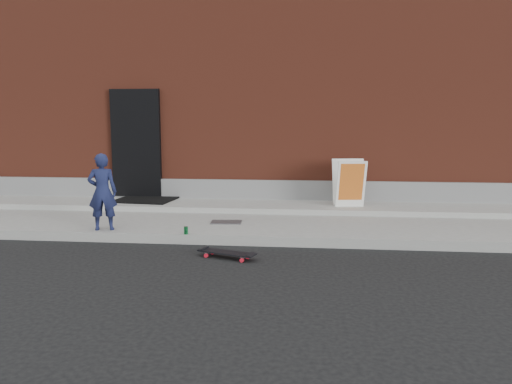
# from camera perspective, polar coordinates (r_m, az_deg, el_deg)

# --- Properties ---
(ground) EXTENTS (80.00, 80.00, 0.00)m
(ground) POSITION_cam_1_polar(r_m,az_deg,el_deg) (7.58, -1.92, -6.18)
(ground) COLOR black
(ground) RESTS_ON ground
(sidewalk) EXTENTS (20.00, 3.00, 0.15)m
(sidewalk) POSITION_cam_1_polar(r_m,az_deg,el_deg) (9.01, -0.61, -3.36)
(sidewalk) COLOR gray
(sidewalk) RESTS_ON ground
(apron) EXTENTS (20.00, 1.20, 0.10)m
(apron) POSITION_cam_1_polar(r_m,az_deg,el_deg) (9.87, -0.01, -1.60)
(apron) COLOR gray
(apron) RESTS_ON sidewalk
(building) EXTENTS (20.00, 8.10, 5.00)m
(building) POSITION_cam_1_polar(r_m,az_deg,el_deg) (14.31, 1.95, 10.67)
(building) COLOR maroon
(building) RESTS_ON ground
(child) EXTENTS (0.51, 0.40, 1.22)m
(child) POSITION_cam_1_polar(r_m,az_deg,el_deg) (8.23, -17.15, 0.01)
(child) COLOR #171D41
(child) RESTS_ON sidewalk
(skateboard) EXTENTS (0.83, 0.46, 0.09)m
(skateboard) POSITION_cam_1_polar(r_m,az_deg,el_deg) (6.91, -3.36, -6.98)
(skateboard) COLOR red
(skateboard) RESTS_ON ground
(pizza_sign) EXTENTS (0.63, 0.72, 0.91)m
(pizza_sign) POSITION_cam_1_polar(r_m,az_deg,el_deg) (9.68, 10.58, 1.08)
(pizza_sign) COLOR white
(pizza_sign) RESTS_ON apron
(soda_can) EXTENTS (0.08, 0.08, 0.12)m
(soda_can) POSITION_cam_1_polar(r_m,az_deg,el_deg) (7.73, -8.01, -4.37)
(soda_can) COLOR #187B3A
(soda_can) RESTS_ON sidewalk
(doormat) EXTENTS (1.23, 1.04, 0.03)m
(doormat) POSITION_cam_1_polar(r_m,az_deg,el_deg) (10.48, -12.54, -0.86)
(doormat) COLOR black
(doormat) RESTS_ON apron
(utility_plate) EXTENTS (0.54, 0.37, 0.02)m
(utility_plate) POSITION_cam_1_polar(r_m,az_deg,el_deg) (8.55, -3.42, -3.45)
(utility_plate) COLOR #4E4E52
(utility_plate) RESTS_ON sidewalk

